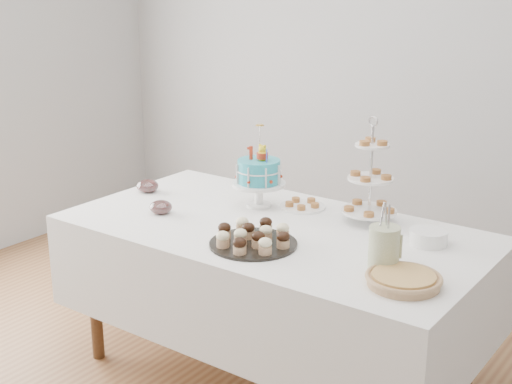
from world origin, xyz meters
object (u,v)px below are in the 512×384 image
Objects in this scene: pie at (404,279)px; jam_bowl_b at (148,186)px; table at (273,273)px; tiered_stand at (371,179)px; cupcake_tray at (253,236)px; plate_stack at (428,237)px; pastry_plate at (303,205)px; jam_bowl_a at (161,207)px; utensil_pitcher at (384,247)px; birthday_cake at (259,185)px.

pie is 1.61m from jam_bowl_b.
table is 0.62m from tiered_stand.
cupcake_tray is 3.27× the size of jam_bowl_b.
pie is 0.57× the size of tiered_stand.
cupcake_tray reaches higher than plate_stack.
jam_bowl_a is (-0.50, -0.47, 0.02)m from pastry_plate.
jam_bowl_a is at bearing 160.37° from utensil_pitcher.
jam_bowl_a is (-0.60, 0.08, -0.01)m from cupcake_tray.
pastry_plate is 0.69m from jam_bowl_a.
pastry_plate is (-0.36, -0.00, -0.19)m from tiered_stand.
cupcake_tray reaches higher than table.
pie is at bearing -0.27° from cupcake_tray.
pie is 0.17m from utensil_pitcher.
pastry_plate reaches higher than table.
jam_bowl_b is 0.42× the size of utensil_pitcher.
cupcake_tray is (0.29, -0.44, -0.07)m from birthday_cake.
pie is at bearing -17.93° from table.
birthday_cake reaches higher than plate_stack.
jam_bowl_b is at bearing 161.99° from cupcake_tray.
jam_bowl_a is (-0.32, -0.36, -0.08)m from birthday_cake.
table is 17.68× the size of jam_bowl_a.
cupcake_tray reaches higher than pie.
table is 0.73m from plate_stack.
birthday_cake is 1.80× the size of pastry_plate.
cupcake_tray is at bearing 179.73° from pie.
table is 0.45m from birthday_cake.
cupcake_tray is 0.74m from plate_stack.
tiered_stand is 0.41m from pastry_plate.
cupcake_tray is at bearing -65.52° from birthday_cake.
jam_bowl_a reaches higher than plate_stack.
utensil_pitcher is (0.56, 0.08, 0.05)m from cupcake_tray.
cupcake_tray is at bearing 168.55° from utensil_pitcher.
jam_bowl_b is (-0.80, -0.25, 0.02)m from pastry_plate.
table is 7.08× the size of utensil_pitcher.
utensil_pitcher reaches higher than table.
tiered_stand is 1.20m from jam_bowl_b.
pie is (0.69, -0.00, -0.02)m from cupcake_tray.
pastry_plate is at bearing 42.99° from jam_bowl_a.
utensil_pitcher is (1.46, -0.21, 0.06)m from jam_bowl_b.
utensil_pitcher is (0.66, -0.46, 0.08)m from pastry_plate.
jam_bowl_a is (-0.86, -0.47, -0.18)m from tiered_stand.
birthday_cake is 0.92m from utensil_pitcher.
cupcake_tray is 0.76× the size of tiered_stand.
plate_stack is 0.70m from pastry_plate.
jam_bowl_b reaches higher than jam_bowl_a.
pie is (0.75, -0.24, 0.25)m from table.
pastry_plate is 1.97× the size of jam_bowl_b.
jam_bowl_b is at bearing 169.44° from pie.
table is 3.87× the size of tiered_stand.
utensil_pitcher is at bearing 145.32° from pie.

